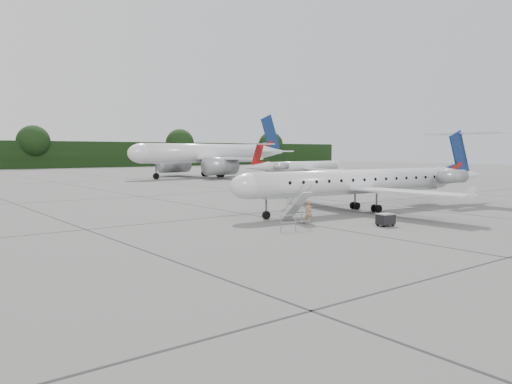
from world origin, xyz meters
TOP-DOWN VIEW (x-y plane):
  - ground at (0.00, 0.00)m, footprint 320.00×320.00m
  - treeline at (0.00, 130.00)m, footprint 260.00×4.00m
  - main_regional_jet at (2.85, 3.84)m, footprint 28.56×21.75m
  - airstair at (-5.21, 2.40)m, footprint 1.06×2.40m
  - passenger at (-5.33, 1.09)m, footprint 0.64×0.48m
  - safety_railing at (-7.99, -0.53)m, footprint 2.19×0.38m
  - baggage_cart at (-2.00, -2.79)m, footprint 1.16×0.99m
  - bg_narrowbody at (22.35, 58.68)m, footprint 38.29×29.56m
  - bg_regional_right at (33.33, 42.73)m, footprint 26.01×20.20m

SIDE VIEW (x-z plane):
  - ground at x=0.00m, z-range 0.00..0.00m
  - baggage_cart at x=-2.00m, z-range 0.00..0.90m
  - safety_railing at x=-7.99m, z-range 0.00..1.00m
  - passenger at x=-5.33m, z-range 0.00..1.61m
  - airstair at x=-5.21m, z-range 0.00..2.16m
  - bg_regional_right at x=33.33m, z-range 0.00..6.30m
  - main_regional_jet at x=2.85m, z-range 0.00..6.90m
  - treeline at x=0.00m, z-range 0.00..8.00m
  - bg_narrowbody at x=22.35m, z-range 0.00..12.77m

